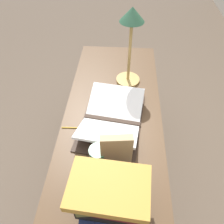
{
  "coord_description": "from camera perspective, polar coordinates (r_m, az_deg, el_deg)",
  "views": [
    {
      "loc": [
        0.8,
        0.05,
        1.73
      ],
      "look_at": [
        -0.0,
        -0.0,
        0.85
      ],
      "focal_mm": 35.0,
      "sensor_mm": 36.0,
      "label": 1
    }
  ],
  "objects": [
    {
      "name": "reading_desk",
      "position": [
        1.34,
        0.01,
        -5.68
      ],
      "size": [
        1.59,
        0.57,
        0.77
      ],
      "color": "brown",
      "rests_on": "ground_plane"
    },
    {
      "name": "open_book",
      "position": [
        1.23,
        -0.03,
        -1.62
      ],
      "size": [
        0.53,
        0.4,
        0.09
      ],
      "rotation": [
        0.0,
        0.0,
        -0.14
      ],
      "color": "#38281E",
      "rests_on": "reading_desk"
    },
    {
      "name": "coffee_mug",
      "position": [
        1.07,
        -3.66,
        -11.18
      ],
      "size": [
        0.1,
        0.1,
        0.09
      ],
      "rotation": [
        0.0,
        0.0,
        5.49
      ],
      "color": "#4C7F5B",
      "rests_on": "reading_desk"
    },
    {
      "name": "book_standing_upright",
      "position": [
        1.01,
        1.14,
        -10.07
      ],
      "size": [
        0.05,
        0.15,
        0.2
      ],
      "rotation": [
        0.0,
        0.0,
        0.11
      ],
      "color": "tan",
      "rests_on": "reading_desk"
    },
    {
      "name": "pencil",
      "position": [
        1.23,
        -9.64,
        -4.1
      ],
      "size": [
        0.01,
        0.15,
        0.01
      ],
      "rotation": [
        0.0,
        0.0,
        0.03
      ],
      "color": "gold",
      "rests_on": "reading_desk"
    },
    {
      "name": "book_stack_tall",
      "position": [
        0.91,
        -0.77,
        -21.04
      ],
      "size": [
        0.22,
        0.31,
        0.21
      ],
      "color": "#1E284C",
      "rests_on": "reading_desk"
    },
    {
      "name": "reading_lamp",
      "position": [
        1.32,
        5.0,
        20.06
      ],
      "size": [
        0.16,
        0.16,
        0.49
      ],
      "color": "tan",
      "rests_on": "reading_desk"
    },
    {
      "name": "ground_plane",
      "position": [
        1.91,
        0.01,
        -17.62
      ],
      "size": [
        12.0,
        12.0,
        0.0
      ],
      "primitive_type": "plane",
      "color": "brown"
    }
  ]
}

